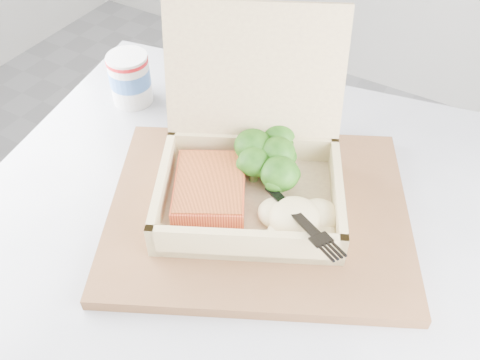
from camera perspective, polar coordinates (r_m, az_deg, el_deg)
The scene contains 9 objects.
cafe_table at distance 0.80m, azimuth 0.96°, elevation -16.09°, with size 0.91×0.91×0.72m.
serving_tray at distance 0.68m, azimuth 1.98°, elevation -3.39°, with size 0.38×0.30×0.02m, color brown.
takeout_container at distance 0.67m, azimuth 1.20°, elevation 2.64°, with size 0.30×0.30×0.21m.
salmon_fillet at distance 0.67m, azimuth -3.24°, elevation -0.87°, with size 0.09×0.12×0.02m, color #D15628.
broccoli_pile at distance 0.69m, azimuth 4.01°, elevation 2.23°, with size 0.12×0.12×0.04m, color #317319, non-canonical shape.
mashed_potatoes at distance 0.63m, azimuth 5.92°, elevation -4.01°, with size 0.10×0.09×0.03m, color beige.
plastic_fork at distance 0.63m, azimuth 4.59°, elevation -2.00°, with size 0.14×0.10×0.03m.
paper_cup at distance 0.86m, azimuth -11.67°, elevation 10.68°, with size 0.06×0.06×0.08m.
receipt at distance 0.82m, azimuth 4.47°, elevation 5.88°, with size 0.07×0.13×0.00m, color white.
Camera 1 is at (-0.16, 0.17, 1.24)m, focal length 40.00 mm.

